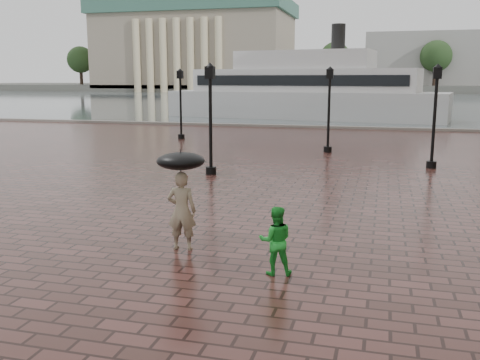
# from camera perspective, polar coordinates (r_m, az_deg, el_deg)

# --- Properties ---
(ground) EXTENTS (300.00, 300.00, 0.00)m
(ground) POSITION_cam_1_polar(r_m,az_deg,el_deg) (11.60, 9.91, -9.17)
(ground) COLOR #371E19
(ground) RESTS_ON ground
(harbour_water) EXTENTS (240.00, 240.00, 0.00)m
(harbour_water) POSITION_cam_1_polar(r_m,az_deg,el_deg) (102.96, 14.77, 8.28)
(harbour_water) COLOR #4D5A5D
(harbour_water) RESTS_ON ground
(quay_edge) EXTENTS (80.00, 0.60, 0.30)m
(quay_edge) POSITION_cam_1_polar(r_m,az_deg,el_deg) (43.07, 13.92, 5.26)
(quay_edge) COLOR slate
(quay_edge) RESTS_ON ground
(far_shore) EXTENTS (300.00, 60.00, 2.00)m
(far_shore) POSITION_cam_1_polar(r_m,az_deg,el_deg) (170.91, 15.03, 9.47)
(far_shore) COLOR #4C4C47
(far_shore) RESTS_ON ground
(museum) EXTENTS (57.00, 32.50, 26.00)m
(museum) POSITION_cam_1_polar(r_m,az_deg,el_deg) (165.53, -4.79, 14.24)
(museum) COLOR gray
(museum) RESTS_ON ground
(far_trees) EXTENTS (188.00, 8.00, 13.50)m
(far_trees) POSITION_cam_1_polar(r_m,az_deg,el_deg) (148.98, 15.14, 12.56)
(far_trees) COLOR #2D2119
(far_trees) RESTS_ON ground
(street_lamps) EXTENTS (21.44, 14.44, 4.40)m
(street_lamps) POSITION_cam_1_polar(r_m,az_deg,el_deg) (28.63, 10.18, 7.43)
(street_lamps) COLOR black
(street_lamps) RESTS_ON ground
(adult_pedestrian) EXTENTS (0.72, 0.52, 1.85)m
(adult_pedestrian) POSITION_cam_1_polar(r_m,az_deg,el_deg) (12.41, -6.23, -3.29)
(adult_pedestrian) COLOR gray
(adult_pedestrian) RESTS_ON ground
(child_pedestrian) EXTENTS (0.80, 0.69, 1.41)m
(child_pedestrian) POSITION_cam_1_polar(r_m,az_deg,el_deg) (10.88, 3.83, -6.47)
(child_pedestrian) COLOR green
(child_pedestrian) RESTS_ON ground
(ferry_near) EXTENTS (27.99, 10.79, 8.95)m
(ferry_near) POSITION_cam_1_polar(r_m,az_deg,el_deg) (53.88, 6.85, 9.42)
(ferry_near) COLOR silver
(ferry_near) RESTS_ON ground
(umbrella) EXTENTS (1.10, 1.10, 1.19)m
(umbrella) POSITION_cam_1_polar(r_m,az_deg,el_deg) (12.18, -6.35, 2.03)
(umbrella) COLOR black
(umbrella) RESTS_ON ground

